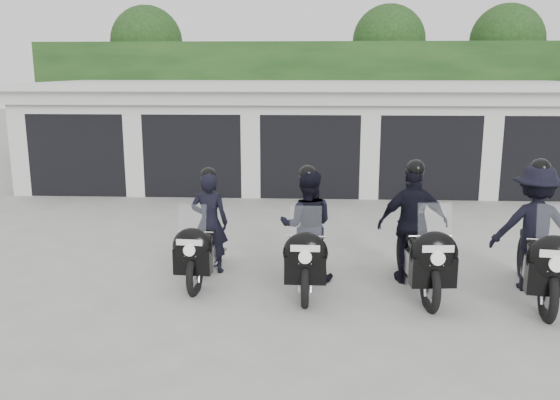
{
  "coord_description": "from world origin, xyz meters",
  "views": [
    {
      "loc": [
        0.01,
        -9.88,
        3.36
      ],
      "look_at": [
        -0.53,
        0.51,
        1.05
      ],
      "focal_mm": 38.0,
      "sensor_mm": 36.0,
      "label": 1
    }
  ],
  "objects_px": {
    "police_bike_a": "(205,235)",
    "police_bike_c": "(416,233)",
    "police_bike_d": "(537,236)",
    "police_bike_b": "(307,234)"
  },
  "relations": [
    {
      "from": "police_bike_a",
      "to": "police_bike_d",
      "type": "distance_m",
      "value": 5.12
    },
    {
      "from": "police_bike_a",
      "to": "police_bike_d",
      "type": "relative_size",
      "value": 0.87
    },
    {
      "from": "police_bike_a",
      "to": "police_bike_c",
      "type": "height_order",
      "value": "police_bike_c"
    },
    {
      "from": "police_bike_b",
      "to": "police_bike_d",
      "type": "relative_size",
      "value": 0.92
    },
    {
      "from": "police_bike_c",
      "to": "police_bike_d",
      "type": "height_order",
      "value": "police_bike_d"
    },
    {
      "from": "police_bike_b",
      "to": "police_bike_c",
      "type": "xyz_separation_m",
      "value": [
        1.69,
        -0.03,
        0.05
      ]
    },
    {
      "from": "police_bike_b",
      "to": "police_bike_c",
      "type": "distance_m",
      "value": 1.69
    },
    {
      "from": "police_bike_b",
      "to": "police_bike_d",
      "type": "distance_m",
      "value": 3.46
    },
    {
      "from": "police_bike_d",
      "to": "police_bike_b",
      "type": "bearing_deg",
      "value": -175.48
    },
    {
      "from": "police_bike_c",
      "to": "police_bike_d",
      "type": "relative_size",
      "value": 0.97
    }
  ]
}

